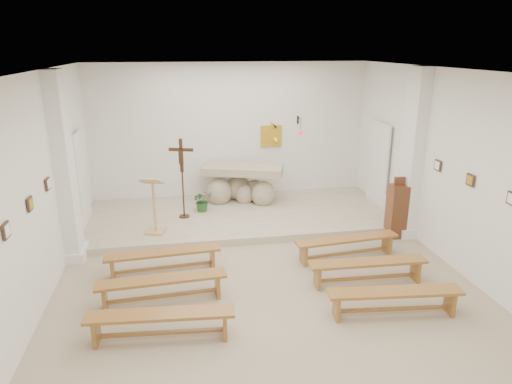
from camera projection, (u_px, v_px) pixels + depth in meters
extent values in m
cube|color=tan|center=(270.00, 295.00, 7.41)|extent=(7.00, 10.00, 0.00)
cube|color=white|center=(24.00, 207.00, 6.30)|extent=(0.02, 10.00, 3.50)
cube|color=white|center=(479.00, 182.00, 7.46)|extent=(0.02, 10.00, 3.50)
cube|color=white|center=(231.00, 133.00, 11.56)|extent=(7.00, 0.02, 3.50)
cube|color=silver|center=(272.00, 74.00, 6.35)|extent=(7.00, 10.00, 0.02)
cube|color=#C6B498|center=(239.00, 216.00, 10.67)|extent=(6.98, 3.00, 0.15)
cube|color=white|center=(65.00, 169.00, 8.19)|extent=(0.26, 0.55, 3.50)
cube|color=white|center=(412.00, 154.00, 9.31)|extent=(0.26, 0.55, 3.50)
cube|color=yellow|center=(271.00, 136.00, 11.73)|extent=(0.55, 0.04, 0.55)
cube|color=black|center=(298.00, 120.00, 11.74)|extent=(0.04, 0.02, 0.20)
cylinder|color=black|center=(299.00, 118.00, 11.57)|extent=(0.02, 0.30, 0.02)
cylinder|color=black|center=(301.00, 126.00, 11.48)|extent=(0.01, 0.01, 0.34)
sphere|color=red|center=(301.00, 133.00, 11.54)|extent=(0.11, 0.11, 0.11)
cube|color=#3C291A|center=(6.00, 231.00, 5.56)|extent=(0.03, 0.20, 0.20)
cube|color=#3C291A|center=(30.00, 204.00, 6.50)|extent=(0.03, 0.20, 0.20)
cube|color=#3C291A|center=(48.00, 184.00, 7.44)|extent=(0.03, 0.20, 0.20)
cube|color=#3C291A|center=(512.00, 199.00, 6.71)|extent=(0.03, 0.20, 0.20)
cube|color=#3C291A|center=(470.00, 180.00, 7.65)|extent=(0.03, 0.20, 0.20)
cube|color=#3C291A|center=(438.00, 165.00, 8.59)|extent=(0.03, 0.20, 0.20)
cube|color=silver|center=(78.00, 231.00, 9.29)|extent=(0.10, 0.85, 0.52)
cube|color=silver|center=(393.00, 211.00, 10.43)|extent=(0.10, 0.85, 0.52)
ellipsoid|color=#B6A98A|center=(219.00, 192.00, 11.27)|extent=(0.63, 0.53, 0.71)
ellipsoid|color=#B6A98A|center=(263.00, 194.00, 11.16)|extent=(0.59, 0.50, 0.67)
ellipsoid|color=#B6A98A|center=(238.00, 188.00, 11.54)|extent=(0.67, 0.57, 0.63)
ellipsoid|color=#B6A98A|center=(254.00, 191.00, 11.47)|extent=(0.54, 0.46, 0.59)
ellipsoid|color=#B6A98A|center=(245.00, 195.00, 11.31)|extent=(0.46, 0.39, 0.54)
cube|color=#B6A98A|center=(243.00, 170.00, 11.17)|extent=(2.07, 1.31, 0.19)
cube|color=tan|center=(156.00, 231.00, 9.53)|extent=(0.45, 0.45, 0.04)
cylinder|color=tan|center=(154.00, 209.00, 9.37)|extent=(0.05, 0.05, 1.05)
cube|color=tan|center=(152.00, 182.00, 9.17)|extent=(0.51, 0.42, 0.17)
cube|color=white|center=(151.00, 180.00, 9.12)|extent=(0.43, 0.35, 0.13)
cylinder|color=#3C2313|center=(184.00, 216.00, 10.38)|extent=(0.24, 0.24, 0.03)
cylinder|color=#3C2313|center=(183.00, 194.00, 10.22)|extent=(0.04, 0.04, 1.09)
cube|color=#3C2313|center=(181.00, 155.00, 9.95)|extent=(0.08, 0.07, 0.74)
cube|color=#3C2313|center=(181.00, 150.00, 9.91)|extent=(0.54, 0.20, 0.07)
cube|color=#3C2313|center=(181.00, 157.00, 9.93)|extent=(0.11, 0.07, 0.32)
imported|color=#245421|center=(202.00, 201.00, 10.70)|extent=(0.57, 0.53, 0.50)
cube|color=brown|center=(397.00, 211.00, 9.54)|extent=(0.36, 0.36, 1.14)
cube|color=brown|center=(400.00, 181.00, 9.34)|extent=(0.23, 0.05, 0.19)
cube|color=olive|center=(163.00, 253.00, 8.01)|extent=(2.03, 0.47, 0.05)
cube|color=olive|center=(112.00, 269.00, 7.87)|extent=(0.08, 0.30, 0.38)
cube|color=olive|center=(212.00, 258.00, 8.28)|extent=(0.08, 0.30, 0.38)
cube|color=olive|center=(164.00, 267.00, 8.10)|extent=(1.69, 0.18, 0.05)
cube|color=olive|center=(347.00, 239.00, 8.58)|extent=(2.03, 0.52, 0.05)
cube|color=olive|center=(303.00, 254.00, 8.42)|extent=(0.08, 0.30, 0.38)
cube|color=olive|center=(387.00, 244.00, 8.87)|extent=(0.08, 0.30, 0.38)
cube|color=olive|center=(346.00, 253.00, 8.67)|extent=(1.69, 0.22, 0.05)
cube|color=olive|center=(162.00, 279.00, 7.09)|extent=(2.03, 0.44, 0.05)
cube|color=olive|center=(105.00, 298.00, 6.96)|extent=(0.07, 0.30, 0.38)
cube|color=olive|center=(217.00, 285.00, 7.35)|extent=(0.07, 0.30, 0.38)
cube|color=olive|center=(163.00, 296.00, 7.18)|extent=(1.69, 0.16, 0.05)
cube|color=olive|center=(368.00, 262.00, 7.66)|extent=(2.02, 0.39, 0.05)
cube|color=olive|center=(317.00, 277.00, 7.61)|extent=(0.06, 0.29, 0.38)
cube|color=olive|center=(415.00, 270.00, 7.84)|extent=(0.06, 0.29, 0.38)
cube|color=olive|center=(367.00, 278.00, 7.75)|extent=(1.69, 0.11, 0.05)
cube|color=olive|center=(160.00, 314.00, 6.17)|extent=(2.03, 0.48, 0.05)
cube|color=olive|center=(96.00, 331.00, 6.16)|extent=(0.08, 0.30, 0.38)
cube|color=olive|center=(225.00, 324.00, 6.31)|extent=(0.08, 0.30, 0.38)
cube|color=olive|center=(162.00, 333.00, 6.26)|extent=(1.69, 0.19, 0.05)
cube|color=olive|center=(395.00, 292.00, 6.74)|extent=(2.03, 0.52, 0.05)
cube|color=olive|center=(336.00, 307.00, 6.74)|extent=(0.08, 0.30, 0.38)
cube|color=olive|center=(450.00, 302.00, 6.86)|extent=(0.08, 0.30, 0.38)
cube|color=olive|center=(393.00, 309.00, 6.83)|extent=(1.69, 0.22, 0.05)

